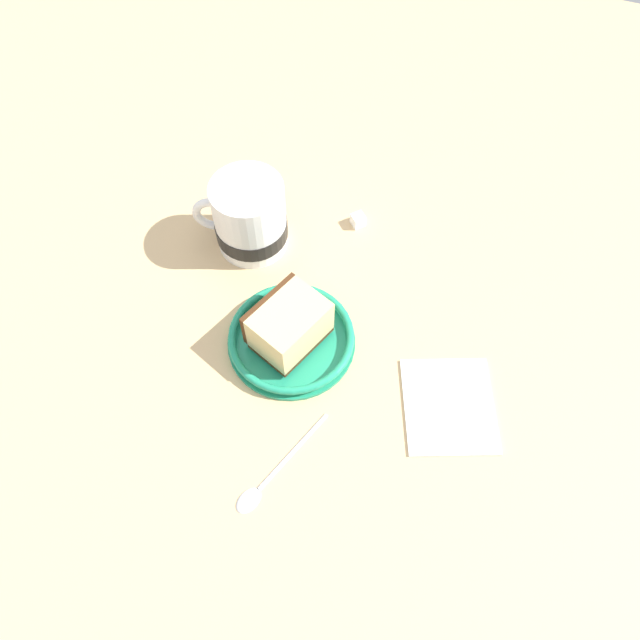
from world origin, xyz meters
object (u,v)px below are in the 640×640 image
(small_plate, at_px, (291,339))
(tea_mug, at_px, (249,218))
(teaspoon, at_px, (265,482))
(folded_napkin, at_px, (449,405))
(sugar_cube, at_px, (358,220))
(cake_slice, at_px, (289,325))

(small_plate, xyz_separation_m, tea_mug, (0.12, 0.10, 0.04))
(small_plate, height_order, tea_mug, tea_mug)
(teaspoon, relative_size, folded_napkin, 1.17)
(folded_napkin, height_order, sugar_cube, sugar_cube)
(teaspoon, bearing_deg, small_plate, 11.74)
(cake_slice, height_order, folded_napkin, cake_slice)
(small_plate, bearing_deg, tea_mug, 39.84)
(folded_napkin, xyz_separation_m, sugar_cube, (0.21, 0.17, 0.00))
(small_plate, distance_m, folded_napkin, 0.19)
(tea_mug, xyz_separation_m, folded_napkin, (-0.14, -0.29, -0.04))
(small_plate, distance_m, sugar_cube, 0.19)
(tea_mug, bearing_deg, sugar_cube, -58.44)
(teaspoon, distance_m, folded_napkin, 0.21)
(small_plate, height_order, teaspoon, small_plate)
(teaspoon, xyz_separation_m, sugar_cube, (0.35, 0.02, 0.00))
(small_plate, xyz_separation_m, sugar_cube, (0.19, -0.02, -0.00))
(small_plate, bearing_deg, teaspoon, -168.26)
(folded_napkin, bearing_deg, small_plate, 85.35)
(sugar_cube, bearing_deg, cake_slice, 174.10)
(small_plate, xyz_separation_m, folded_napkin, (-0.02, -0.19, -0.01))
(cake_slice, distance_m, sugar_cube, 0.20)
(tea_mug, xyz_separation_m, teaspoon, (-0.28, -0.13, -0.04))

